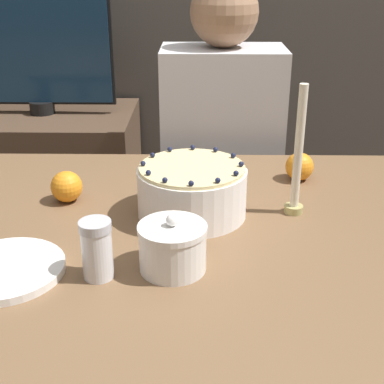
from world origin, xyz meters
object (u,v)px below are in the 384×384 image
(cake, at_px, (192,190))
(tv_monitor, at_px, (36,53))
(sugar_bowl, at_px, (173,247))
(candle, at_px, (298,162))
(person_man_blue_shirt, at_px, (220,190))
(sugar_shaker, at_px, (97,249))

(cake, height_order, tv_monitor, tv_monitor)
(cake, xyz_separation_m, sugar_bowl, (-0.03, -0.24, -0.01))
(sugar_bowl, distance_m, candle, 0.38)
(person_man_blue_shirt, bearing_deg, tv_monitor, -28.12)
(sugar_shaker, distance_m, candle, 0.51)
(person_man_blue_shirt, bearing_deg, cake, 81.47)
(tv_monitor, bearing_deg, sugar_bowl, -64.28)
(tv_monitor, bearing_deg, candle, -48.45)
(sugar_shaker, distance_m, tv_monitor, 1.35)
(sugar_bowl, bearing_deg, candle, 42.57)
(cake, height_order, person_man_blue_shirt, person_man_blue_shirt)
(sugar_shaker, xyz_separation_m, tv_monitor, (-0.45, 1.26, 0.15))
(sugar_shaker, xyz_separation_m, person_man_blue_shirt, (0.26, 0.88, -0.27))
(person_man_blue_shirt, distance_m, tv_monitor, 0.91)
(sugar_bowl, xyz_separation_m, candle, (0.27, 0.25, 0.08))
(cake, relative_size, candle, 0.82)
(candle, bearing_deg, sugar_bowl, -137.43)
(cake, xyz_separation_m, sugar_shaker, (-0.17, -0.27, -0.00))
(person_man_blue_shirt, height_order, tv_monitor, person_man_blue_shirt)
(sugar_bowl, height_order, sugar_shaker, same)
(candle, xyz_separation_m, person_man_blue_shirt, (-0.15, 0.59, -0.34))
(sugar_shaker, bearing_deg, tv_monitor, 109.78)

